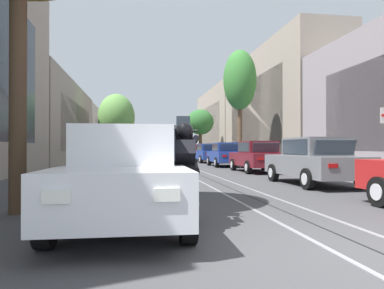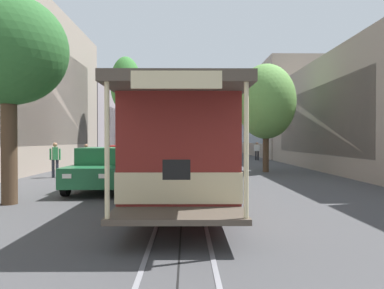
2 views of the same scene
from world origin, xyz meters
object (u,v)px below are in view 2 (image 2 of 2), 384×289
(cable_car_trolley, at_px, (183,147))
(fire_hydrant, at_px, (224,152))
(parked_car_white_fourth_left, at_px, (222,152))
(parked_car_blue_fifth_right, at_px, (142,155))
(pedestrian_crossing_far, at_px, (257,150))
(street_tree_kerb_right_mid, at_px, (9,52))
(parked_car_grey_second_right, at_px, (161,149))
(parked_car_blue_mid_left, at_px, (214,150))
(parked_car_green_far_right, at_px, (102,169))
(street_tree_kerb_right_near, at_px, (149,115))
(parked_car_red_sixth_right, at_px, (125,160))
(parked_car_maroon_mid_right, at_px, (154,150))
(parked_car_brown_second_left, at_px, (212,149))
(parked_car_red_near_right, at_px, (163,148))
(street_tree_kerb_right_second, at_px, (126,86))
(parked_car_blue_fourth_right, at_px, (151,152))
(pedestrian_on_right_pavement, at_px, (55,158))
(street_tree_kerb_left_second, at_px, (266,102))
(motorcycle_with_rider, at_px, (201,147))
(street_tree_kerb_left_near, at_px, (223,112))
(street_sign_post, at_px, (149,142))
(parked_car_white_near_left, at_px, (208,148))
(pedestrian_on_left_pavement, at_px, (86,154))

(cable_car_trolley, distance_m, fire_hydrant, 30.06)
(parked_car_white_fourth_left, relative_size, parked_car_blue_fifth_right, 1.00)
(pedestrian_crossing_far, bearing_deg, street_tree_kerb_right_mid, 61.79)
(parked_car_grey_second_right, bearing_deg, parked_car_blue_mid_left, 132.42)
(parked_car_white_fourth_left, distance_m, fire_hydrant, 10.79)
(parked_car_green_far_right, bearing_deg, street_tree_kerb_right_near, -86.78)
(parked_car_grey_second_right, distance_m, parked_car_red_sixth_right, 24.19)
(parked_car_maroon_mid_right, bearing_deg, parked_car_red_sixth_right, 90.27)
(parked_car_brown_second_left, xyz_separation_m, parked_car_red_near_right, (6.28, -6.48, 0.00))
(parked_car_blue_mid_left, relative_size, street_tree_kerb_right_second, 0.51)
(parked_car_grey_second_right, xyz_separation_m, cable_car_trolley, (-3.02, 32.32, 0.86))
(parked_car_blue_fourth_right, height_order, parked_car_green_far_right, same)
(parked_car_white_fourth_left, height_order, street_tree_kerb_right_near, street_tree_kerb_right_near)
(parked_car_red_near_right, bearing_deg, street_tree_kerb_right_mid, 87.13)
(street_tree_kerb_right_second, distance_m, pedestrian_on_right_pavement, 12.17)
(street_tree_kerb_left_second, relative_size, motorcycle_with_rider, 3.38)
(parked_car_grey_second_right, relative_size, street_tree_kerb_right_second, 0.51)
(street_tree_kerb_left_near, relative_size, pedestrian_crossing_far, 4.24)
(parked_car_brown_second_left, relative_size, street_tree_kerb_right_mid, 0.72)
(parked_car_grey_second_right, bearing_deg, cable_car_trolley, 95.34)
(street_tree_kerb_right_mid, height_order, pedestrian_on_right_pavement, street_tree_kerb_right_mid)
(street_tree_kerb_right_second, distance_m, cable_car_trolley, 19.04)
(parked_car_blue_fifth_right, xyz_separation_m, street_sign_post, (1.63, -19.31, 0.78))
(parked_car_white_fourth_left, bearing_deg, cable_car_trolley, 80.65)
(parked_car_red_sixth_right, distance_m, street_tree_kerb_right_near, 28.22)
(parked_car_red_sixth_right, relative_size, street_tree_kerb_right_near, 0.63)
(parked_car_blue_fourth_right, height_order, motorcycle_with_rider, motorcycle_with_rider)
(parked_car_brown_second_left, distance_m, street_tree_kerb_right_mid, 32.95)
(parked_car_white_fourth_left, height_order, parked_car_blue_fifth_right, same)
(parked_car_blue_fifth_right, bearing_deg, street_tree_kerb_right_near, -85.08)
(street_tree_kerb_right_mid, bearing_deg, street_tree_kerb_left_second, -134.47)
(parked_car_blue_mid_left, distance_m, street_tree_kerb_left_near, 11.81)
(pedestrian_on_right_pavement, height_order, pedestrian_crossing_far, pedestrian_on_right_pavement)
(street_tree_kerb_right_near, bearing_deg, parked_car_white_fourth_left, 115.36)
(parked_car_white_fourth_left, bearing_deg, parked_car_green_far_right, 69.34)
(street_tree_kerb_right_second, xyz_separation_m, street_tree_kerb_right_mid, (0.25, 18.00, -1.85))
(street_tree_kerb_right_second, relative_size, fire_hydrant, 10.21)
(street_tree_kerb_left_second, xyz_separation_m, motorcycle_with_rider, (2.64, -27.87, -3.13))
(parked_car_white_fourth_left, distance_m, parked_car_blue_fifth_right, 7.74)
(street_tree_kerb_left_second, distance_m, street_tree_kerb_right_second, 12.65)
(parked_car_white_near_left, relative_size, parked_car_red_near_right, 1.00)
(parked_car_green_far_right, height_order, street_tree_kerb_right_second, street_tree_kerb_right_second)
(parked_car_white_fourth_left, bearing_deg, parked_car_blue_mid_left, -89.16)
(parked_car_grey_second_right, height_order, cable_car_trolley, cable_car_trolley)
(pedestrian_on_left_pavement, bearing_deg, parked_car_green_far_right, 109.04)
(street_tree_kerb_left_near, height_order, fire_hydrant, street_tree_kerb_left_near)
(street_tree_kerb_left_near, bearing_deg, parked_car_maroon_mid_right, 50.98)
(parked_car_blue_mid_left, distance_m, pedestrian_on_left_pavement, 16.09)
(motorcycle_with_rider, height_order, fire_hydrant, motorcycle_with_rider)
(parked_car_white_near_left, relative_size, street_tree_kerb_left_near, 0.62)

